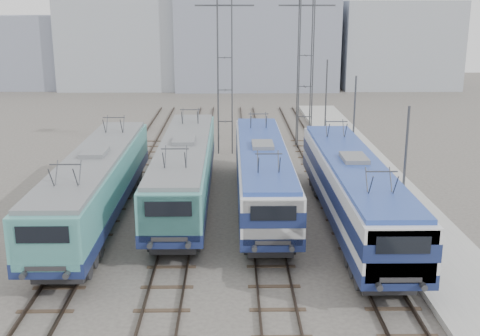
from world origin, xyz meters
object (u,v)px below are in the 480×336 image
(mast_front, at_px, (404,180))
(safety_cone, at_px, (411,257))
(locomotive_center_right, at_px, (263,171))
(mast_rear, at_px, (326,101))
(locomotive_center_left, at_px, (184,168))
(catenary_tower_east, at_px, (305,66))
(mast_mid, at_px, (354,129))
(locomotive_far_left, at_px, (96,183))
(locomotive_far_right, at_px, (353,187))
(catenary_tower_west, at_px, (225,69))

(mast_front, xyz_separation_m, safety_cone, (-0.10, -2.27, -2.93))
(locomotive_center_right, bearing_deg, mast_rear, 70.61)
(locomotive_center_left, bearing_deg, mast_rear, 58.11)
(catenary_tower_east, relative_size, mast_rear, 1.71)
(locomotive_center_right, relative_size, catenary_tower_east, 1.51)
(mast_rear, bearing_deg, locomotive_center_left, -121.89)
(mast_rear, bearing_deg, mast_front, -90.00)
(locomotive_center_left, height_order, mast_mid, mast_mid)
(locomotive_far_left, distance_m, mast_mid, 17.51)
(locomotive_far_right, bearing_deg, mast_front, -52.82)
(catenary_tower_west, bearing_deg, safety_cone, -69.11)
(locomotive_center_right, height_order, mast_mid, mast_mid)
(mast_mid, height_order, mast_rear, same)
(catenary_tower_east, height_order, mast_front, catenary_tower_east)
(locomotive_center_left, height_order, catenary_tower_west, catenary_tower_west)
(catenary_tower_east, height_order, mast_mid, catenary_tower_east)
(locomotive_center_left, xyz_separation_m, catenary_tower_west, (2.25, 13.44, 4.32))
(locomotive_far_left, bearing_deg, mast_rear, 52.98)
(locomotive_far_left, bearing_deg, locomotive_center_left, 32.96)
(locomotive_center_left, height_order, locomotive_far_right, locomotive_center_left)
(locomotive_far_left, xyz_separation_m, catenary_tower_east, (13.25, 18.35, 4.31))
(locomotive_far_right, distance_m, catenary_tower_west, 19.29)
(locomotive_center_right, relative_size, catenary_tower_west, 1.51)
(locomotive_center_left, height_order, safety_cone, locomotive_center_left)
(locomotive_far_left, xyz_separation_m, locomotive_center_left, (4.50, 2.92, -0.01))
(locomotive_far_left, height_order, catenary_tower_west, catenary_tower_west)
(locomotive_far_right, distance_m, mast_rear, 21.67)
(locomotive_far_left, bearing_deg, safety_cone, -21.20)
(mast_mid, bearing_deg, mast_front, -90.00)
(locomotive_far_right, distance_m, catenary_tower_east, 20.02)
(catenary_tower_east, height_order, safety_cone, catenary_tower_east)
(locomotive_far_left, distance_m, locomotive_center_right, 9.29)
(locomotive_center_left, distance_m, locomotive_far_right, 9.90)
(locomotive_center_left, xyz_separation_m, locomotive_center_right, (4.50, -0.61, -0.01))
(mast_front, relative_size, mast_rear, 1.00)
(catenary_tower_east, xyz_separation_m, safety_cone, (2.00, -24.27, -6.07))
(locomotive_far_right, distance_m, mast_front, 3.26)
(locomotive_far_left, bearing_deg, catenary_tower_east, 54.17)
(catenary_tower_west, distance_m, catenary_tower_east, 6.80)
(mast_rear, bearing_deg, locomotive_far_left, -127.02)
(mast_front, bearing_deg, locomotive_center_right, 136.83)
(catenary_tower_west, xyz_separation_m, safety_cone, (8.50, -22.27, -6.07))
(locomotive_far_left, xyz_separation_m, mast_mid, (15.35, 8.35, 1.17))
(catenary_tower_west, bearing_deg, mast_rear, 24.94)
(safety_cone, bearing_deg, locomotive_far_right, 110.40)
(mast_front, bearing_deg, safety_cone, -92.52)
(locomotive_center_left, bearing_deg, locomotive_center_right, -7.69)
(mast_front, relative_size, safety_cone, 12.73)
(locomotive_center_right, bearing_deg, safety_cone, -52.77)
(mast_mid, bearing_deg, mast_rear, 90.00)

